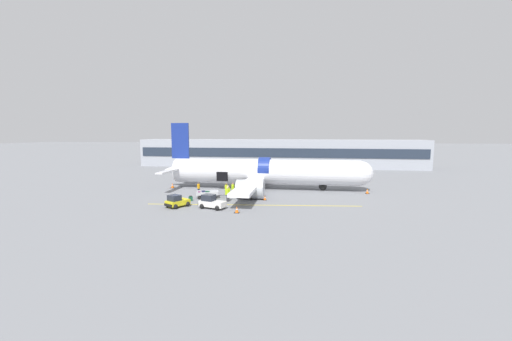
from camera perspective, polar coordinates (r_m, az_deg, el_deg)
name	(u,v)px	position (r m, az deg, el deg)	size (l,w,h in m)	color
ground_plane	(254,197)	(41.90, -0.42, -4.87)	(500.00, 500.00, 0.00)	slate
apron_marking_line	(253,205)	(37.36, -0.50, -6.30)	(25.32, 2.87, 0.01)	yellow
terminal_strip	(278,153)	(80.25, 4.05, 3.16)	(70.85, 8.43, 6.89)	#9EA3AD
airplane	(262,172)	(47.77, 1.08, -0.31)	(32.06, 28.50, 10.06)	silver
baggage_tug_lead	(211,203)	(35.97, -8.10, -5.79)	(3.34, 2.32, 1.57)	silver
baggage_tug_mid	(177,202)	(37.42, -14.20, -5.51)	(2.66, 2.99, 1.45)	yellow
baggage_cart_loading	(208,194)	(41.88, -8.81, -4.29)	(3.86, 2.60, 0.98)	#B7BABF
ground_crew_loader_a	(228,192)	(41.10, -5.11, -3.85)	(0.59, 0.43, 1.70)	black
ground_crew_loader_b	(228,194)	(39.22, -5.18, -4.26)	(0.64, 0.50, 1.84)	#2D2D33
ground_crew_driver	(199,188)	(44.76, -10.40, -3.13)	(0.43, 0.56, 1.60)	#1E2338
ground_crew_supervisor	(233,189)	(42.40, -4.23, -3.40)	(0.43, 0.64, 1.86)	#1E2338
ground_crew_helper	(226,189)	(43.08, -5.41, -3.37)	(0.52, 0.56, 1.70)	#1E2338
suitcase_on_tarmac_upright	(191,199)	(40.42, -11.79, -5.03)	(0.57, 0.41, 0.67)	#14472D
safety_cone_nose	(367,191)	(47.00, 19.58, -3.57)	(0.57, 0.57, 0.71)	black
safety_cone_engine_left	(237,210)	(33.80, -3.51, -7.13)	(0.55, 0.55, 0.71)	black
safety_cone_wingtip	(265,198)	(40.04, 1.62, -5.01)	(0.48, 0.48, 0.60)	black
safety_cone_tail	(173,186)	(50.56, -14.93, -2.66)	(0.65, 0.65, 0.79)	black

